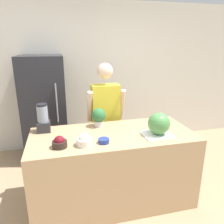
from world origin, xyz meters
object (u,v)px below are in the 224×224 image
at_px(potted_plant, 99,117).
at_px(refrigerator, 45,109).
at_px(bowl_cherries, 60,143).
at_px(bowl_cream, 84,140).
at_px(bowl_small_blue, 104,141).
at_px(watermelon, 159,124).
at_px(person, 106,119).
at_px(blender, 43,119).

bearing_deg(potted_plant, refrigerator, 123.23).
xyz_separation_m(refrigerator, bowl_cherries, (0.22, -1.57, 0.08)).
bearing_deg(bowl_cherries, refrigerator, 98.12).
bearing_deg(bowl_cream, refrigerator, 106.55).
relative_size(bowl_cream, bowl_small_blue, 1.40).
bearing_deg(bowl_small_blue, watermelon, 5.08).
bearing_deg(person, blender, -154.92).
height_order(refrigerator, potted_plant, refrigerator).
bearing_deg(person, bowl_small_blue, -103.34).
distance_m(watermelon, blender, 1.34).
distance_m(refrigerator, person, 1.13).
bearing_deg(refrigerator, bowl_cream, -73.45).
height_order(refrigerator, blender, refrigerator).
distance_m(person, bowl_cherries, 1.08).
bearing_deg(bowl_cherries, bowl_small_blue, -0.76).
xyz_separation_m(watermelon, bowl_cream, (-0.85, -0.07, -0.08)).
relative_size(refrigerator, person, 1.05).
xyz_separation_m(person, bowl_small_blue, (-0.20, -0.86, 0.07)).
bearing_deg(blender, bowl_cherries, -69.66).
relative_size(bowl_cherries, potted_plant, 0.64).
bearing_deg(watermelon, bowl_cream, -175.56).
height_order(watermelon, blender, blender).
relative_size(refrigerator, bowl_cherries, 11.40).
relative_size(refrigerator, bowl_small_blue, 14.61).
xyz_separation_m(refrigerator, person, (0.88, -0.71, -0.01)).
bearing_deg(potted_plant, bowl_cherries, -135.23).
height_order(bowl_cherries, potted_plant, potted_plant).
distance_m(person, blender, 0.94).
bearing_deg(potted_plant, bowl_small_blue, -94.48).
bearing_deg(bowl_cream, potted_plant, 64.18).
height_order(bowl_cherries, bowl_small_blue, bowl_cherries).
height_order(bowl_cream, blender, blender).
height_order(bowl_cherries, blender, blender).
relative_size(person, potted_plant, 7.02).
bearing_deg(watermelon, bowl_cherries, -177.31).
bearing_deg(bowl_cherries, blender, 110.34).
relative_size(watermelon, bowl_small_blue, 2.12).
bearing_deg(watermelon, refrigerator, 130.98).
bearing_deg(potted_plant, watermelon, -35.45).
distance_m(refrigerator, watermelon, 2.02).
relative_size(person, bowl_cherries, 10.90).
height_order(blender, potted_plant, blender).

